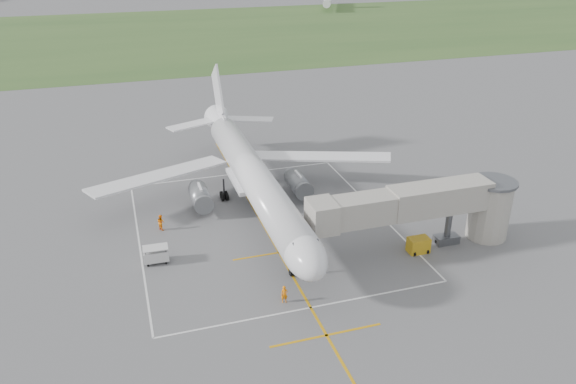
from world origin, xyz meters
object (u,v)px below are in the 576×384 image
object	(u,v)px
ramp_worker_nose	(284,294)
ramp_worker_wing	(161,222)
gpu_unit	(418,245)
airliner	(253,176)
jet_bridge	(432,207)
baggage_cart	(156,255)

from	to	relation	value
ramp_worker_nose	ramp_worker_wing	distance (m)	19.73
gpu_unit	ramp_worker_wing	size ratio (longest dim) A/B	1.19
gpu_unit	ramp_worker_nose	world-z (taller)	ramp_worker_nose
airliner	gpu_unit	size ratio (longest dim) A/B	21.14
airliner	jet_bridge	bearing A→B (deg)	-42.19
gpu_unit	ramp_worker_wing	distance (m)	28.67
airliner	ramp_worker_wing	world-z (taller)	airliner
baggage_cart	ramp_worker_nose	world-z (taller)	baggage_cart
gpu_unit	baggage_cart	distance (m)	27.39
airliner	jet_bridge	distance (m)	21.22
gpu_unit	baggage_cart	world-z (taller)	baggage_cart
airliner	jet_bridge	size ratio (longest dim) A/B	2.00
ramp_worker_nose	baggage_cart	bearing A→B (deg)	142.93
airliner	baggage_cart	size ratio (longest dim) A/B	18.15
airliner	baggage_cart	bearing A→B (deg)	-145.09
jet_bridge	ramp_worker_nose	size ratio (longest dim) A/B	13.60
airliner	ramp_worker_wing	distance (m)	12.01
gpu_unit	jet_bridge	bearing A→B (deg)	25.81
ramp_worker_nose	jet_bridge	bearing A→B (deg)	23.55
jet_bridge	ramp_worker_nose	bearing A→B (deg)	-164.28
gpu_unit	baggage_cart	xyz separation A→B (m)	(-26.66, 6.27, 0.08)
jet_bridge	ramp_worker_wing	distance (m)	30.02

